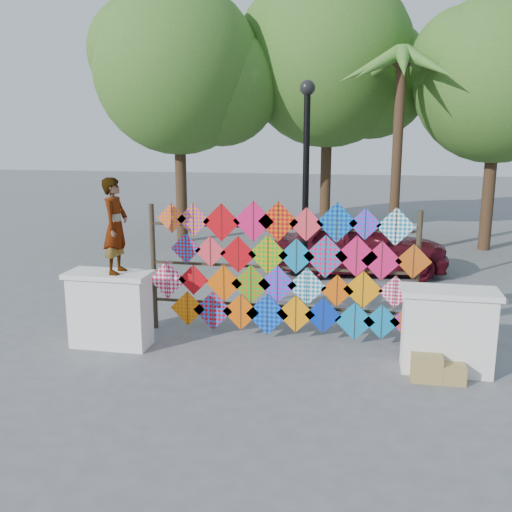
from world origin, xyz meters
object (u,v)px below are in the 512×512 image
(sedan, at_px, (359,244))
(lamppost, at_px, (306,178))
(vendor_woman, at_px, (115,226))
(kite_rack, at_px, (285,271))

(sedan, height_order, lamppost, lamppost)
(vendor_woman, height_order, sedan, vendor_woman)
(vendor_woman, distance_m, lamppost, 3.64)
(kite_rack, relative_size, sedan, 1.14)
(kite_rack, xyz_separation_m, sedan, (1.16, 4.99, -0.46))
(kite_rack, bearing_deg, vendor_woman, -160.70)
(sedan, relative_size, lamppost, 0.99)
(sedan, bearing_deg, lamppost, 157.02)
(kite_rack, bearing_deg, lamppost, 81.39)
(sedan, bearing_deg, vendor_woman, 138.96)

